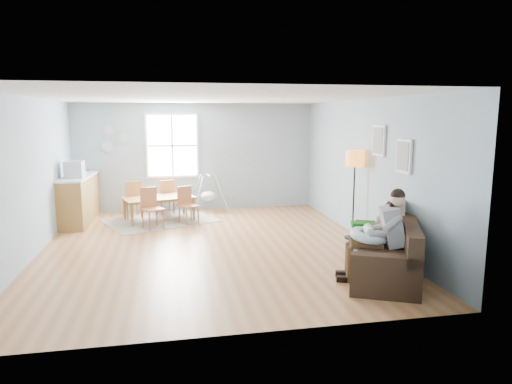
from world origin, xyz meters
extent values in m
cube|color=#AA673C|center=(0.00, 0.00, -0.04)|extent=(8.40, 9.40, 0.08)
cube|color=silver|center=(0.00, 0.00, 3.00)|extent=(8.40, 9.40, 0.60)
cube|color=#879FB1|center=(0.00, 4.66, 1.35)|extent=(8.40, 0.08, 3.90)
cube|color=#879FB1|center=(0.00, -4.66, 1.35)|extent=(8.40, 0.08, 3.90)
cube|color=#879FB1|center=(4.16, 0.00, 1.35)|extent=(0.08, 9.40, 3.90)
cube|color=white|center=(-0.60, 3.47, 1.65)|extent=(1.32, 0.06, 1.62)
cube|color=white|center=(-0.60, 3.44, 1.65)|extent=(1.20, 0.02, 1.50)
cube|color=white|center=(-0.60, 3.43, 1.65)|extent=(1.20, 0.03, 0.04)
cube|color=white|center=(-0.60, 3.43, 1.65)|extent=(0.04, 0.03, 1.50)
cube|color=white|center=(2.97, -1.50, 1.75)|extent=(0.04, 0.44, 0.54)
cube|color=slate|center=(2.94, -1.50, 1.75)|extent=(0.01, 0.36, 0.46)
cube|color=white|center=(2.97, -0.60, 1.95)|extent=(0.04, 0.44, 0.54)
cube|color=slate|center=(2.94, -0.60, 1.95)|extent=(0.01, 0.36, 0.46)
cylinder|color=#AABCCC|center=(-2.10, 3.47, 2.05)|extent=(0.24, 0.02, 0.24)
cylinder|color=#AABCCC|center=(-1.75, 3.47, 1.85)|extent=(0.26, 0.02, 0.26)
cylinder|color=#AABCCC|center=(-2.15, 3.47, 1.65)|extent=(0.28, 0.02, 0.28)
cube|color=black|center=(2.45, -1.98, 0.21)|extent=(1.72, 2.31, 0.43)
cube|color=black|center=(2.77, -2.13, 0.64)|extent=(1.08, 2.02, 0.44)
cube|color=black|center=(2.05, -2.86, 0.51)|extent=(0.91, 0.57, 0.16)
cube|color=black|center=(2.85, -1.11, 0.51)|extent=(0.91, 0.57, 0.16)
cube|color=#155D15|center=(2.73, -1.33, 0.55)|extent=(1.18, 1.08, 0.04)
cube|color=tan|center=(2.88, -1.60, 0.79)|extent=(0.36, 0.54, 0.53)
cube|color=gray|center=(2.41, -2.28, 0.82)|extent=(0.46, 0.52, 0.59)
sphere|color=#DDAD87|center=(2.46, -2.30, 1.22)|extent=(0.22, 0.22, 0.22)
sphere|color=black|center=(2.46, -2.30, 1.26)|extent=(0.21, 0.21, 0.21)
cylinder|color=#382514|center=(2.04, -2.28, 0.55)|extent=(0.48, 0.29, 0.16)
cylinder|color=#382514|center=(2.10, -2.07, 0.55)|extent=(0.48, 0.29, 0.16)
cylinder|color=#382514|center=(1.83, -2.21, 0.26)|extent=(0.13, 0.13, 0.53)
cylinder|color=#382514|center=(1.89, -2.00, 0.26)|extent=(0.13, 0.13, 0.53)
cube|color=black|center=(1.75, -2.19, 0.04)|extent=(0.26, 0.17, 0.08)
cube|color=black|center=(1.82, -1.98, 0.04)|extent=(0.26, 0.17, 0.08)
torus|color=silver|center=(2.11, -2.16, 0.67)|extent=(0.76, 0.75, 0.22)
cylinder|color=silver|center=(2.11, -2.16, 0.74)|extent=(0.19, 0.31, 0.13)
sphere|color=#DDAD87|center=(2.17, -2.01, 0.76)|extent=(0.11, 0.11, 0.11)
cube|color=white|center=(2.59, -1.82, 0.72)|extent=(0.33, 0.35, 0.39)
sphere|color=#DDAD87|center=(2.62, -1.83, 0.98)|extent=(0.18, 0.18, 0.18)
sphere|color=black|center=(2.62, -1.83, 1.01)|extent=(0.18, 0.18, 0.18)
cylinder|color=#FB3D89|center=(2.32, -1.79, 0.55)|extent=(0.33, 0.21, 0.10)
cylinder|color=#FB3D89|center=(2.38, -1.65, 0.55)|extent=(0.33, 0.21, 0.10)
cylinder|color=#FB3D89|center=(2.19, -1.73, 0.37)|extent=(0.08, 0.08, 0.32)
cylinder|color=#FB3D89|center=(2.24, -1.60, 0.37)|extent=(0.08, 0.08, 0.32)
cylinder|color=black|center=(2.80, 0.03, 0.02)|extent=(0.31, 0.31, 0.03)
cylinder|color=black|center=(2.80, 0.03, 0.76)|extent=(0.03, 0.03, 1.53)
cylinder|color=orange|center=(2.80, 0.03, 1.58)|extent=(0.35, 0.35, 0.31)
cube|color=silver|center=(2.07, -2.32, 0.25)|extent=(0.59, 0.56, 0.51)
cube|color=black|center=(1.88, -2.24, 0.25)|extent=(0.17, 0.33, 0.41)
cube|color=gray|center=(-0.94, 2.35, 0.01)|extent=(2.84, 2.54, 0.01)
imported|color=brown|center=(-0.94, 2.35, 0.28)|extent=(1.75, 1.29, 0.55)
cube|color=#9B5C35|center=(-1.07, 1.59, 0.42)|extent=(0.54, 0.54, 0.04)
cube|color=#9B5C35|center=(-1.15, 1.74, 0.66)|extent=(0.35, 0.21, 0.43)
cylinder|color=#9B5C35|center=(-1.13, 1.37, 0.21)|extent=(0.04, 0.04, 0.42)
cylinder|color=#9B5C35|center=(-0.85, 1.52, 0.21)|extent=(0.04, 0.04, 0.42)
cylinder|color=#9B5C35|center=(-1.28, 1.65, 0.21)|extent=(0.04, 0.04, 0.42)
cylinder|color=#9B5C35|center=(-1.00, 1.80, 0.21)|extent=(0.04, 0.04, 0.42)
cube|color=#9B5C35|center=(-0.29, 1.92, 0.40)|extent=(0.51, 0.51, 0.04)
cube|color=#9B5C35|center=(-0.38, 2.06, 0.62)|extent=(0.33, 0.20, 0.41)
cylinder|color=#9B5C35|center=(-0.36, 1.71, 0.20)|extent=(0.04, 0.04, 0.40)
cylinder|color=#9B5C35|center=(-0.09, 1.85, 0.20)|extent=(0.04, 0.04, 0.40)
cylinder|color=#9B5C35|center=(-0.50, 1.98, 0.20)|extent=(0.04, 0.04, 0.40)
cylinder|color=#9B5C35|center=(-0.23, 2.12, 0.20)|extent=(0.04, 0.04, 0.40)
cube|color=#9B5C35|center=(-1.58, 2.78, 0.43)|extent=(0.52, 0.52, 0.04)
cube|color=#9B5C35|center=(-1.51, 2.62, 0.67)|extent=(0.37, 0.17, 0.44)
cylinder|color=#9B5C35|center=(-1.48, 2.99, 0.22)|extent=(0.04, 0.04, 0.43)
cylinder|color=#9B5C35|center=(-1.79, 2.88, 0.22)|extent=(0.04, 0.04, 0.43)
cylinder|color=#9B5C35|center=(-1.37, 2.69, 0.22)|extent=(0.04, 0.04, 0.43)
cylinder|color=#9B5C35|center=(-1.67, 2.57, 0.22)|extent=(0.04, 0.04, 0.43)
cube|color=#9B5C35|center=(-0.81, 3.11, 0.41)|extent=(0.49, 0.49, 0.04)
cube|color=#9B5C35|center=(-0.75, 2.95, 0.64)|extent=(0.36, 0.16, 0.42)
cylinder|color=#9B5C35|center=(-0.71, 3.31, 0.21)|extent=(0.04, 0.04, 0.41)
cylinder|color=#9B5C35|center=(-1.01, 3.21, 0.21)|extent=(0.04, 0.04, 0.41)
cylinder|color=#9B5C35|center=(-0.61, 3.02, 0.21)|extent=(0.04, 0.04, 0.41)
cylinder|color=#9B5C35|center=(-0.90, 2.92, 0.21)|extent=(0.04, 0.04, 0.41)
cube|color=brown|center=(-2.70, 2.50, 0.52)|extent=(0.60, 1.89, 1.04)
cube|color=silver|center=(-2.70, 2.50, 1.05)|extent=(0.65, 1.94, 0.04)
cube|color=#A8A8AD|center=(-2.70, 2.14, 1.25)|extent=(0.39, 0.37, 0.36)
cube|color=black|center=(-2.87, 2.14, 1.25)|extent=(0.03, 0.29, 0.25)
cylinder|color=#A8A8AD|center=(0.25, 3.10, 0.94)|extent=(0.09, 0.53, 0.04)
ellipsoid|color=beige|center=(0.25, 3.10, 0.40)|extent=(0.38, 0.38, 0.23)
cylinder|color=#A8A8AD|center=(0.25, 3.10, 0.67)|extent=(0.01, 0.01, 0.43)
cylinder|color=#A8A8AD|center=(-0.02, 2.77, 0.48)|extent=(0.30, 0.37, 0.93)
cylinder|color=#A8A8AD|center=(0.58, 2.83, 0.48)|extent=(0.35, 0.31, 0.93)
cylinder|color=#A8A8AD|center=(-0.07, 3.37, 0.48)|extent=(0.35, 0.31, 0.93)
cylinder|color=#A8A8AD|center=(0.52, 3.43, 0.48)|extent=(0.30, 0.37, 0.93)
camera|label=1|loc=(-0.71, -8.15, 2.37)|focal=32.00mm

